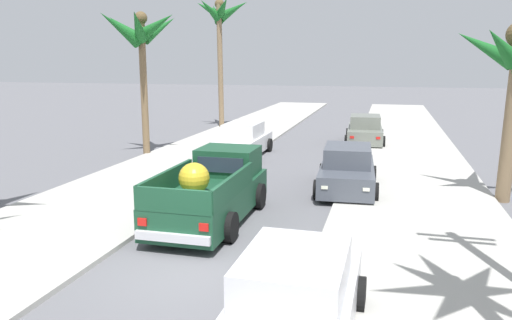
% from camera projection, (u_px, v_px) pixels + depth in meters
% --- Properties ---
extents(ground_plane, '(160.00, 160.00, 0.00)m').
position_uv_depth(ground_plane, '(199.00, 271.00, 10.50)').
color(ground_plane, slate).
extents(sidewalk_left, '(4.88, 60.00, 0.12)m').
position_uv_depth(sidewalk_left, '(198.00, 155.00, 23.04)').
color(sidewalk_left, '#B2AFA8').
rests_on(sidewalk_left, ground).
extents(sidewalk_right, '(4.88, 60.00, 0.12)m').
position_uv_depth(sidewalk_right, '(409.00, 166.00, 20.70)').
color(sidewalk_right, '#B2AFA8').
rests_on(sidewalk_right, ground).
extents(curb_left, '(0.16, 60.00, 0.10)m').
position_uv_depth(curb_left, '(219.00, 157.00, 22.78)').
color(curb_left, silver).
rests_on(curb_left, ground).
extents(curb_right, '(0.16, 60.00, 0.10)m').
position_uv_depth(curb_right, '(383.00, 165.00, 20.96)').
color(curb_right, silver).
rests_on(curb_right, ground).
extents(pickup_truck, '(2.23, 5.22, 1.80)m').
position_uv_depth(pickup_truck, '(213.00, 191.00, 13.79)').
color(pickup_truck, '#19472D').
rests_on(pickup_truck, ground).
extents(car_left_near, '(2.06, 4.27, 1.54)m').
position_uv_depth(car_left_near, '(295.00, 302.00, 7.64)').
color(car_left_near, silver).
rests_on(car_left_near, ground).
extents(car_right_near, '(2.20, 4.33, 1.54)m').
position_uv_depth(car_right_near, '(347.00, 170.00, 16.88)').
color(car_right_near, '#474C56').
rests_on(car_right_near, ground).
extents(car_left_mid, '(2.18, 4.33, 1.54)m').
position_uv_depth(car_left_mid, '(365.00, 131.00, 26.48)').
color(car_left_mid, slate).
rests_on(car_left_mid, ground).
extents(car_right_mid, '(2.04, 4.27, 1.54)m').
position_uv_depth(car_right_mid, '(244.00, 140.00, 23.21)').
color(car_right_mid, silver).
rests_on(car_right_mid, ground).
extents(palm_tree_left_mid, '(3.54, 3.77, 8.23)m').
position_uv_depth(palm_tree_left_mid, '(221.00, 21.00, 31.30)').
color(palm_tree_left_mid, '#846B4C').
rests_on(palm_tree_left_mid, ground).
extents(palm_tree_right_back, '(3.76, 3.97, 6.60)m').
position_uv_depth(palm_tree_right_back, '(140.00, 36.00, 22.27)').
color(palm_tree_right_back, brown).
rests_on(palm_tree_right_back, ground).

